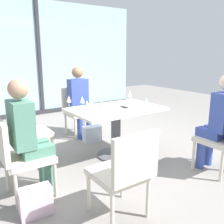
{
  "coord_description": "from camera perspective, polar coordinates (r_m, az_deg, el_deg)",
  "views": [
    {
      "loc": [
        -2.02,
        -2.84,
        1.51
      ],
      "look_at": [
        0.0,
        0.1,
        0.65
      ],
      "focal_mm": 40.0,
      "sensor_mm": 36.0,
      "label": 1
    }
  ],
  "objects": [
    {
      "name": "ground_plane",
      "position": [
        3.8,
        0.87,
        -9.87
      ],
      "size": [
        12.0,
        12.0,
        0.0
      ],
      "primitive_type": "plane",
      "color": "gray"
    },
    {
      "name": "coffee_cup",
      "position": [
        3.48,
        -4.79,
        1.29
      ],
      "size": [
        0.08,
        0.08,
        0.09
      ],
      "primitive_type": "cylinder",
      "color": "white",
      "rests_on": "dining_table_main"
    },
    {
      "name": "person_front_right",
      "position": [
        3.39,
        23.38,
        -1.43
      ],
      "size": [
        0.34,
        0.39,
        1.26
      ],
      "color": "#384C9E",
      "rests_on": "ground_plane"
    },
    {
      "name": "chair_near_window",
      "position": [
        4.66,
        -7.94,
        0.87
      ],
      "size": [
        0.46,
        0.51,
        0.87
      ],
      "color": "beige",
      "rests_on": "ground_plane"
    },
    {
      "name": "wine_glass_1",
      "position": [
        3.58,
        -9.87,
        2.91
      ],
      "size": [
        0.07,
        0.07,
        0.18
      ],
      "color": "silver",
      "rests_on": "dining_table_main"
    },
    {
      "name": "window_wall_backdrop",
      "position": [
        6.37,
        -16.24,
        10.33
      ],
      "size": [
        5.25,
        0.1,
        2.7
      ],
      "color": "#99B7BC",
      "rests_on": "ground_plane"
    },
    {
      "name": "handbag_1",
      "position": [
        2.6,
        -17.07,
        -18.97
      ],
      "size": [
        0.31,
        0.18,
        0.28
      ],
      "primitive_type": "cube",
      "rotation": [
        0.0,
        0.0,
        -0.07
      ],
      "color": "beige",
      "rests_on": "ground_plane"
    },
    {
      "name": "chair_side_end",
      "position": [
        2.77,
        -20.52,
        -8.82
      ],
      "size": [
        0.5,
        0.46,
        0.87
      ],
      "color": "beige",
      "rests_on": "ground_plane"
    },
    {
      "name": "handbag_0",
      "position": [
        4.3,
        -4.6,
        -5.09
      ],
      "size": [
        0.31,
        0.18,
        0.28
      ],
      "primitive_type": "cube",
      "rotation": [
        0.0,
        0.0,
        -0.07
      ],
      "color": "silver",
      "rests_on": "ground_plane"
    },
    {
      "name": "chair_front_left",
      "position": [
        2.26,
        2.85,
        -13.07
      ],
      "size": [
        0.46,
        0.5,
        0.87
      ],
      "color": "beige",
      "rests_on": "ground_plane"
    },
    {
      "name": "cell_phone_on_table",
      "position": [
        3.61,
        2.81,
        1.11
      ],
      "size": [
        0.08,
        0.15,
        0.01
      ],
      "primitive_type": "cube",
      "rotation": [
        0.0,
        0.0,
        -0.11
      ],
      "color": "black",
      "rests_on": "dining_table_main"
    },
    {
      "name": "person_side_end",
      "position": [
        2.73,
        -18.65,
        -4.47
      ],
      "size": [
        0.39,
        0.34,
        1.26
      ],
      "color": "#4C7F6B",
      "rests_on": "ground_plane"
    },
    {
      "name": "person_near_window",
      "position": [
        4.53,
        -7.4,
        3.13
      ],
      "size": [
        0.34,
        0.39,
        1.26
      ],
      "color": "#384C9E",
      "rests_on": "ground_plane"
    },
    {
      "name": "dining_table_main",
      "position": [
        3.62,
        0.9,
        -1.92
      ],
      "size": [
        1.29,
        0.86,
        0.73
      ],
      "color": "silver",
      "rests_on": "ground_plane"
    },
    {
      "name": "wine_glass_4",
      "position": [
        3.12,
        -2.48,
        1.54
      ],
      "size": [
        0.07,
        0.07,
        0.18
      ],
      "color": "silver",
      "rests_on": "dining_table_main"
    },
    {
      "name": "wine_glass_0",
      "position": [
        3.43,
        7.8,
        2.51
      ],
      "size": [
        0.07,
        0.07,
        0.18
      ],
      "color": "silver",
      "rests_on": "dining_table_main"
    },
    {
      "name": "wine_glass_3",
      "position": [
        3.21,
        -5.76,
        1.82
      ],
      "size": [
        0.07,
        0.07,
        0.18
      ],
      "color": "silver",
      "rests_on": "dining_table_main"
    },
    {
      "name": "wine_glass_2",
      "position": [
        3.5,
        -6.84,
        2.78
      ],
      "size": [
        0.07,
        0.07,
        0.18
      ],
      "color": "silver",
      "rests_on": "dining_table_main"
    },
    {
      "name": "chair_far_left",
      "position": [
        3.58,
        -19.35,
        -3.68
      ],
      "size": [
        0.5,
        0.46,
        0.87
      ],
      "color": "beige",
      "rests_on": "ground_plane"
    },
    {
      "name": "wine_glass_5",
      "position": [
        4.0,
        4.04,
        4.2
      ],
      "size": [
        0.07,
        0.07,
        0.18
      ],
      "color": "silver",
      "rests_on": "dining_table_main"
    }
  ]
}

